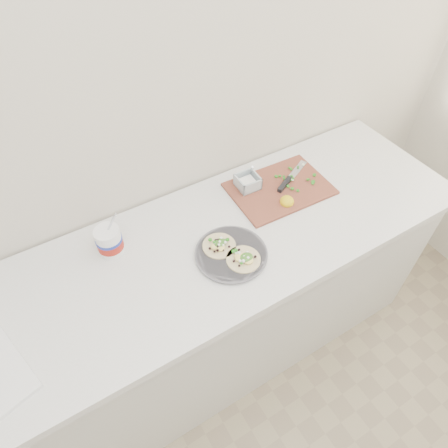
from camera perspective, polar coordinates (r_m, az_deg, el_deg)
counter at (r=1.85m, az=-6.05°, el=-13.28°), size 2.44×0.66×0.90m
taco_plate at (r=1.46m, az=1.02°, el=-4.08°), size 0.27×0.27×0.04m
tub at (r=1.49m, az=-16.03°, el=-2.10°), size 0.10×0.10×0.21m
cutboard at (r=1.72m, az=7.68°, el=5.43°), size 0.43×0.31×0.07m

